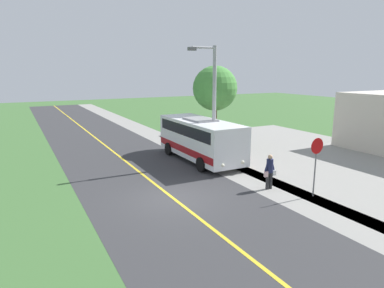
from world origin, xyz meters
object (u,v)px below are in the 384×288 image
Objects in this scene: shuttle_bus_front at (200,138)px; pedestrian_with_bags at (270,170)px; stop_sign at (316,157)px; street_light_pole at (212,100)px; tree_curbside at (215,89)px.

shuttle_bus_front is 4.27× the size of pedestrian_with_bags.
street_light_pole is at bearing -80.58° from stop_sign.
tree_curbside reaches higher than shuttle_bus_front.
pedestrian_with_bags is (-0.34, 6.61, -0.59)m from shuttle_bus_front.
shuttle_bus_front is at bearing 44.36° from tree_curbside.
pedestrian_with_bags is at bearing 90.33° from street_light_pole.
street_light_pole is 4.58m from tree_curbside.
street_light_pole is 1.18× the size of tree_curbside.
shuttle_bus_front is 1.22× the size of tree_curbside.
stop_sign is 7.83m from street_light_pole.
stop_sign is at bearing 100.31° from shuttle_bus_front.
street_light_pole is (1.23, -7.42, 2.18)m from stop_sign.
stop_sign is (-1.53, 8.44, 0.38)m from shuttle_bus_front.
street_light_pole reaches higher than stop_sign.
stop_sign is at bearing 123.27° from pedestrian_with_bags.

